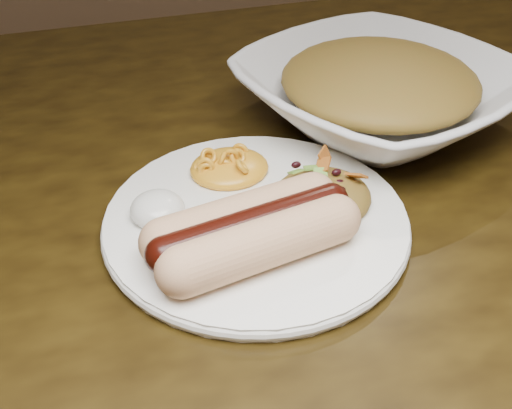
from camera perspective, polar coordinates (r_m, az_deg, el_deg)
name	(u,v)px	position (r m, az deg, el deg)	size (l,w,h in m)	color
table	(183,253)	(0.64, -6.99, -4.58)	(1.60, 0.90, 0.75)	black
plate	(256,220)	(0.52, 0.00, -1.47)	(0.26, 0.26, 0.01)	white
hotdog	(252,230)	(0.47, -0.35, -2.40)	(0.15, 0.09, 0.04)	#F2B37D
mac_and_cheese	(229,159)	(0.56, -2.58, 4.36)	(0.08, 0.07, 0.03)	gold
sour_cream	(157,204)	(0.51, -9.43, 0.09)	(0.05, 0.05, 0.03)	silver
taco_salad	(323,189)	(0.52, 6.39, 1.51)	(0.09, 0.08, 0.04)	#A8471B
serving_bowl	(378,94)	(0.68, 11.52, 10.23)	(0.28, 0.28, 0.07)	white
bowl_filling	(380,82)	(0.67, 11.68, 11.39)	(0.21, 0.21, 0.05)	#A8471B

